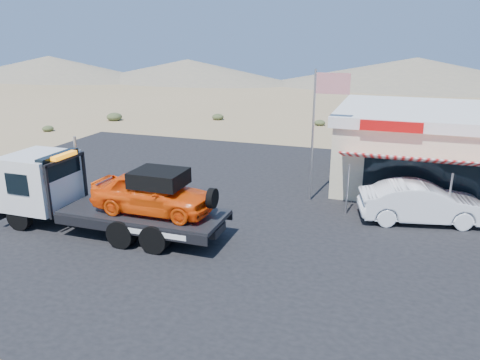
# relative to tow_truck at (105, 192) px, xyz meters

# --- Properties ---
(ground) EXTENTS (120.00, 120.00, 0.00)m
(ground) POSITION_rel_tow_truck_xyz_m (2.17, 1.59, -1.61)
(ground) COLOR #927D53
(ground) RESTS_ON ground
(asphalt_lot) EXTENTS (32.00, 24.00, 0.02)m
(asphalt_lot) POSITION_rel_tow_truck_xyz_m (4.17, 4.59, -1.60)
(asphalt_lot) COLOR black
(asphalt_lot) RESTS_ON ground
(tow_truck) EXTENTS (8.94, 2.65, 2.99)m
(tow_truck) POSITION_rel_tow_truck_xyz_m (0.00, 0.00, 0.00)
(tow_truck) COLOR black
(tow_truck) RESTS_ON asphalt_lot
(white_sedan) EXTENTS (5.26, 2.78, 1.65)m
(white_sedan) POSITION_rel_tow_truck_xyz_m (11.68, 4.99, -0.77)
(white_sedan) COLOR white
(white_sedan) RESTS_ON asphalt_lot
(jerky_store) EXTENTS (10.40, 9.97, 3.90)m
(jerky_store) POSITION_rel_tow_truck_xyz_m (12.66, 10.56, 0.38)
(jerky_store) COLOR beige
(jerky_store) RESTS_ON asphalt_lot
(flagpole) EXTENTS (1.55, 0.10, 6.00)m
(flagpole) POSITION_rel_tow_truck_xyz_m (7.10, 6.09, 2.16)
(flagpole) COLOR #99999E
(flagpole) RESTS_ON asphalt_lot
(desert_scrub) EXTENTS (24.40, 33.72, 0.73)m
(desert_scrub) POSITION_rel_tow_truck_xyz_m (-11.76, 13.39, -1.32)
(desert_scrub) COLOR #374525
(desert_scrub) RESTS_ON ground
(distant_hills) EXTENTS (126.00, 48.00, 4.20)m
(distant_hills) POSITION_rel_tow_truck_xyz_m (-7.61, 56.73, 0.28)
(distant_hills) COLOR #726B59
(distant_hills) RESTS_ON ground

